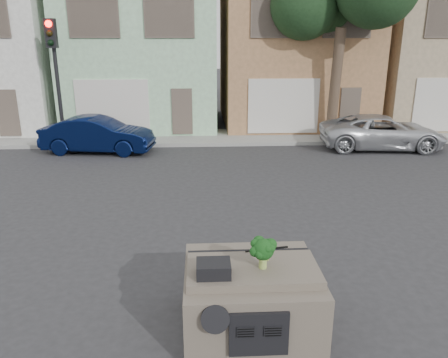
{
  "coord_description": "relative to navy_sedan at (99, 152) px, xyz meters",
  "views": [
    {
      "loc": [
        -0.72,
        -8.78,
        4.28
      ],
      "look_at": [
        -0.23,
        0.5,
        1.3
      ],
      "focal_mm": 35.0,
      "sensor_mm": 36.0,
      "label": 1
    }
  ],
  "objects": [
    {
      "name": "townhouse_mint",
      "position": [
        1.28,
        6.2,
        3.77
      ],
      "size": [
        7.2,
        8.2,
        7.55
      ],
      "primitive_type": "cube",
      "color": "#A4D6A8",
      "rests_on": "ground"
    },
    {
      "name": "broccoli",
      "position": [
        4.91,
        -11.48,
        1.35
      ],
      "size": [
        0.52,
        0.52,
        0.46
      ],
      "primitive_type": "cube",
      "rotation": [
        0.0,
        0.0,
        2.18
      ],
      "color": "#113811",
      "rests_on": "car_dashboard"
    },
    {
      "name": "silver_pickup",
      "position": [
        11.42,
        0.03,
        0.0
      ],
      "size": [
        5.12,
        2.7,
        1.37
      ],
      "primitive_type": "imported",
      "rotation": [
        0.0,
        0.0,
        1.48
      ],
      "color": "silver",
      "rests_on": "ground"
    },
    {
      "name": "ground_plane",
      "position": [
        4.78,
        -8.3,
        0.0
      ],
      "size": [
        120.0,
        120.0,
        0.0
      ],
      "primitive_type": "plane",
      "color": "#303033",
      "rests_on": "ground"
    },
    {
      "name": "car_dashboard",
      "position": [
        4.78,
        -11.3,
        0.56
      ],
      "size": [
        2.0,
        1.8,
        1.12
      ],
      "primitive_type": "cube",
      "color": "#655A4E",
      "rests_on": "ground"
    },
    {
      "name": "townhouse_tan",
      "position": [
        8.78,
        6.2,
        3.77
      ],
      "size": [
        7.2,
        8.2,
        7.55
      ],
      "primitive_type": "cube",
      "color": "#A5764E",
      "rests_on": "ground"
    },
    {
      "name": "tree_near",
      "position": [
        9.78,
        1.5,
        4.25
      ],
      "size": [
        4.4,
        4.0,
        8.5
      ],
      "primitive_type": "cube",
      "color": "#1A351A",
      "rests_on": "ground"
    },
    {
      "name": "instrument_hump",
      "position": [
        4.2,
        -11.65,
        1.22
      ],
      "size": [
        0.48,
        0.38,
        0.2
      ],
      "primitive_type": "cube",
      "color": "black",
      "rests_on": "car_dashboard"
    },
    {
      "name": "townhouse_beige",
      "position": [
        16.28,
        6.2,
        3.77
      ],
      "size": [
        7.2,
        8.2,
        7.55
      ],
      "primitive_type": "cube",
      "color": "tan",
      "rests_on": "ground"
    },
    {
      "name": "wiper_arm",
      "position": [
        5.06,
        -10.92,
        1.13
      ],
      "size": [
        0.69,
        0.15,
        0.02
      ],
      "primitive_type": "cube",
      "rotation": [
        0.0,
        0.0,
        0.17
      ],
      "color": "black",
      "rests_on": "car_dashboard"
    },
    {
      "name": "traffic_signal",
      "position": [
        -1.72,
        1.2,
        2.55
      ],
      "size": [
        0.4,
        0.4,
        5.1
      ],
      "primitive_type": "cube",
      "color": "black",
      "rests_on": "ground"
    },
    {
      "name": "navy_sedan",
      "position": [
        0.0,
        0.0,
        0.0
      ],
      "size": [
        4.46,
        2.07,
        1.41
      ],
      "primitive_type": "imported",
      "rotation": [
        0.0,
        0.0,
        1.43
      ],
      "color": "#061034",
      "rests_on": "ground"
    },
    {
      "name": "sidewalk",
      "position": [
        4.78,
        2.2,
        0.07
      ],
      "size": [
        40.0,
        3.0,
        0.15
      ],
      "primitive_type": "cube",
      "color": "gray",
      "rests_on": "ground"
    }
  ]
}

